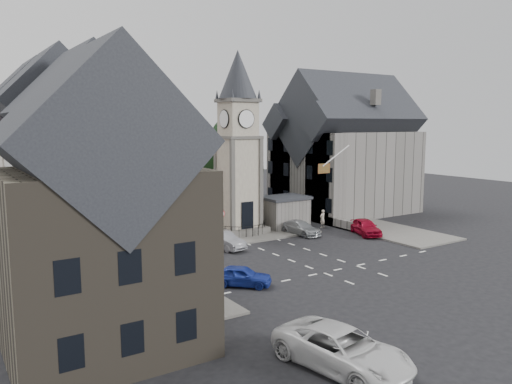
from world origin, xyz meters
TOP-DOWN VIEW (x-y plane):
  - ground at (0.00, 0.00)m, footprint 120.00×120.00m
  - pavement_west at (-12.50, 6.00)m, footprint 6.00×30.00m
  - pavement_east at (12.00, 8.00)m, footprint 6.00×26.00m
  - central_island at (1.50, 8.00)m, footprint 10.00×8.00m
  - road_markings at (0.00, -5.50)m, footprint 20.00×8.00m
  - clock_tower at (0.00, 7.99)m, footprint 4.86×4.86m
  - stone_shelter at (4.80, 7.50)m, footprint 4.30×3.30m
  - town_tree at (2.00, 13.00)m, footprint 7.20×7.20m
  - warning_sign_post at (-3.20, 5.43)m, footprint 0.70×0.19m
  - terrace_pink at (-15.50, 16.00)m, footprint 8.10×7.60m
  - terrace_cream at (-15.50, 8.00)m, footprint 8.10×7.60m
  - terrace_tudor at (-15.50, 0.00)m, footprint 8.10×7.60m
  - building_sw_stone at (-17.00, -9.00)m, footprint 8.60×7.60m
  - backdrop_west at (-12.00, 28.00)m, footprint 20.00×10.00m
  - east_building at (15.59, 11.00)m, footprint 14.40×11.40m
  - east_boundary_wall at (9.20, 10.00)m, footprint 0.40×16.00m
  - flagpole at (8.00, 4.00)m, footprint 3.68×0.10m
  - car_west_blue at (-7.50, -4.83)m, footprint 3.74×3.62m
  - car_west_silver at (-11.12, 1.39)m, footprint 4.77×3.83m
  - car_west_grey at (-7.50, 8.00)m, footprint 5.27×4.66m
  - car_island_silver at (-3.91, 3.78)m, footprint 2.22×4.31m
  - car_island_east at (4.39, 4.50)m, footprint 2.20×4.43m
  - car_east_red at (9.24, 1.28)m, footprint 3.12×4.56m
  - van_sw_white at (-9.50, -16.00)m, footprint 3.78×6.39m
  - pedestrian at (8.00, 5.72)m, footprint 0.69×0.50m

SIDE VIEW (x-z plane):
  - ground at x=0.00m, z-range 0.00..0.00m
  - road_markings at x=0.00m, z-range 0.00..0.01m
  - pavement_west at x=-12.50m, z-range 0.00..0.14m
  - pavement_east at x=12.00m, z-range 0.00..0.14m
  - central_island at x=1.50m, z-range 0.00..0.16m
  - east_boundary_wall at x=9.20m, z-range 0.00..0.90m
  - car_island_east at x=4.39m, z-range 0.00..1.24m
  - car_west_blue at x=-7.50m, z-range 0.00..1.27m
  - car_island_silver at x=-3.91m, z-range 0.00..1.35m
  - car_west_grey at x=-7.50m, z-range 0.00..1.35m
  - car_east_red at x=9.24m, z-range 0.00..1.44m
  - car_west_silver at x=-11.12m, z-range 0.00..1.52m
  - van_sw_white at x=-9.50m, z-range 0.00..1.67m
  - pedestrian at x=8.00m, z-range 0.00..1.74m
  - stone_shelter at x=4.80m, z-range 0.01..3.09m
  - warning_sign_post at x=-3.20m, z-range 0.60..3.45m
  - backdrop_west at x=-12.00m, z-range 0.00..8.00m
  - building_sw_stone at x=-17.00m, z-range 0.15..10.55m
  - terrace_tudor at x=-15.50m, z-range 0.19..12.19m
  - east_building at x=15.59m, z-range -0.04..12.56m
  - terrace_pink at x=-15.50m, z-range 0.18..12.98m
  - terrace_cream at x=-15.50m, z-range 0.18..12.98m
  - town_tree at x=2.00m, z-range 1.57..12.37m
  - flagpole at x=8.00m, z-range 5.63..8.37m
  - clock_tower at x=0.00m, z-range 0.00..16.25m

